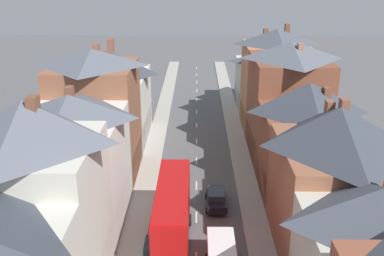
{
  "coord_description": "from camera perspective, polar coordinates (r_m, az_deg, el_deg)",
  "views": [
    {
      "loc": [
        -0.01,
        -10.41,
        21.01
      ],
      "look_at": [
        -0.54,
        38.85,
        2.93
      ],
      "focal_mm": 42.0,
      "sensor_mm": 36.0,
      "label": 1
    }
  ],
  "objects": [
    {
      "name": "centre_line_dashes",
      "position": [
        50.94,
        0.57,
        -4.2
      ],
      "size": [
        0.14,
        97.8,
        0.01
      ],
      "color": "silver",
      "rests_on": "ground"
    },
    {
      "name": "car_parked_right_a",
      "position": [
        34.92,
        -4.74,
        -15.23
      ],
      "size": [
        1.9,
        3.97,
        1.65
      ],
      "color": "gray",
      "rests_on": "ground"
    },
    {
      "name": "car_near_silver",
      "position": [
        41.61,
        3.07,
        -8.88
      ],
      "size": [
        1.9,
        4.33,
        1.65
      ],
      "color": "black",
      "rests_on": "ground"
    },
    {
      "name": "terrace_row_left",
      "position": [
        33.87,
        -17.07,
        -7.17
      ],
      "size": [
        8.0,
        60.73,
        13.92
      ],
      "color": "#ADB2B7",
      "rests_on": "ground"
    },
    {
      "name": "double_decker_bus_lead",
      "position": [
        35.0,
        -2.47,
        -11.19
      ],
      "size": [
        2.74,
        10.8,
        5.3
      ],
      "color": "#B70F0F",
      "rests_on": "ground"
    },
    {
      "name": "pavement_left",
      "position": [
        52.99,
        -4.96,
        -3.2
      ],
      "size": [
        2.2,
        104.0,
        0.14
      ],
      "primitive_type": "cube",
      "color": "#A8A399",
      "rests_on": "ground"
    },
    {
      "name": "terrace_row_right",
      "position": [
        39.97,
        15.37,
        -3.23
      ],
      "size": [
        8.0,
        72.78,
        13.64
      ],
      "color": "#B2704C",
      "rests_on": "ground"
    },
    {
      "name": "pavement_right",
      "position": [
        52.99,
        6.11,
        -3.24
      ],
      "size": [
        2.2,
        104.0,
        0.14
      ],
      "primitive_type": "cube",
      "color": "#A8A399",
      "rests_on": "ground"
    }
  ]
}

